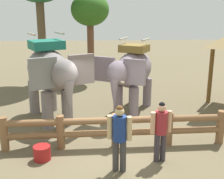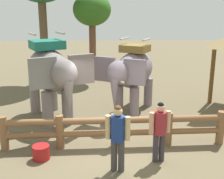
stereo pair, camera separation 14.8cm
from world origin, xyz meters
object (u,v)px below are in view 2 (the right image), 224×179
at_px(tree_back_center, 92,12).
at_px(elephant_near_left, 51,73).
at_px(log_fence, 115,128).
at_px(feed_bucket, 41,152).
at_px(elephant_center, 132,72).
at_px(tourist_woman_in_black, 160,128).
at_px(tourist_man_in_blue, 118,134).

bearing_deg(tree_back_center, elephant_near_left, -103.11).
height_order(log_fence, elephant_near_left, elephant_near_left).
bearing_deg(elephant_near_left, log_fence, -47.06).
height_order(tree_back_center, feed_bucket, tree_back_center).
bearing_deg(feed_bucket, log_fence, 17.36).
distance_m(elephant_center, feed_bucket, 5.02).
xyz_separation_m(log_fence, tourist_woman_in_black, (1.14, -0.96, 0.38)).
distance_m(elephant_center, tourist_woman_in_black, 4.12).
bearing_deg(feed_bucket, tourist_man_in_blue, -19.33).
xyz_separation_m(tourist_man_in_blue, feed_bucket, (-2.09, 0.73, -0.83)).
height_order(log_fence, tourist_man_in_blue, tourist_man_in_blue).
bearing_deg(log_fence, elephant_center, 73.80).
relative_size(log_fence, elephant_center, 1.98).
bearing_deg(elephant_near_left, feed_bucket, -88.56).
distance_m(elephant_near_left, tree_back_center, 6.83).
relative_size(log_fence, tree_back_center, 1.39).
distance_m(log_fence, feed_bucket, 2.24).
bearing_deg(log_fence, feed_bucket, -162.64).
relative_size(tree_back_center, feed_bucket, 10.12).
height_order(tourist_woman_in_black, feed_bucket, tourist_woman_in_black).
distance_m(tourist_woman_in_black, tourist_man_in_blue, 1.24).
bearing_deg(tourist_man_in_blue, elephant_near_left, 120.09).
bearing_deg(feed_bucket, tree_back_center, 81.46).
xyz_separation_m(tourist_man_in_blue, tree_back_center, (-0.68, 10.09, 2.81)).
bearing_deg(tourist_woman_in_black, tourist_man_in_blue, -159.62).
distance_m(elephant_center, tree_back_center, 6.22).
relative_size(elephant_center, tree_back_center, 0.70).
bearing_deg(log_fence, elephant_near_left, 132.94).
bearing_deg(tourist_man_in_blue, tree_back_center, 93.87).
distance_m(elephant_near_left, feed_bucket, 3.41).
bearing_deg(tree_back_center, tourist_man_in_blue, -86.13).
height_order(elephant_near_left, elephant_center, elephant_near_left).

